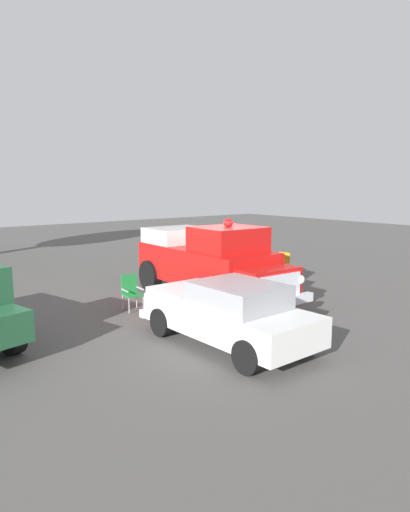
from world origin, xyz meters
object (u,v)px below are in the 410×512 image
(classic_hot_rod, at_px, (228,312))
(lawn_chair_by_car, at_px, (282,264))
(lawn_chair_spare, at_px, (131,290))
(spectator_seated, at_px, (251,262))
(vintage_fire_truck, at_px, (209,261))
(lawn_chair_near_truck, at_px, (251,264))

(classic_hot_rod, xyz_separation_m, lawn_chair_by_car, (-4.12, 6.39, -0.16))
(lawn_chair_spare, height_order, spectator_seated, spectator_seated)
(classic_hot_rod, relative_size, spectator_seated, 3.40)
(vintage_fire_truck, relative_size, lawn_chair_by_car, 5.89)
(lawn_chair_by_car, xyz_separation_m, lawn_chair_spare, (0.21, -6.65, 0.00))
(classic_hot_rod, bearing_deg, spectator_seated, 131.73)
(vintage_fire_truck, bearing_deg, lawn_chair_near_truck, 111.85)
(vintage_fire_truck, bearing_deg, lawn_chair_spare, -96.33)
(classic_hot_rod, relative_size, lawn_chair_by_car, 4.30)
(classic_hot_rod, relative_size, lawn_chair_spare, 4.30)
(vintage_fire_truck, xyz_separation_m, lawn_chair_near_truck, (-1.20, 3.00, -0.61))
(classic_hot_rod, bearing_deg, vintage_fire_truck, 146.30)
(lawn_chair_spare, xyz_separation_m, spectator_seated, (-0.83, 5.57, 0.11))
(spectator_seated, bearing_deg, classic_hot_rod, -48.27)
(classic_hot_rod, bearing_deg, lawn_chair_near_truck, 131.66)
(vintage_fire_truck, distance_m, lawn_chair_by_car, 4.06)
(vintage_fire_truck, height_order, spectator_seated, vintage_fire_truck)
(lawn_chair_near_truck, bearing_deg, lawn_chair_by_car, 54.62)
(lawn_chair_spare, bearing_deg, lawn_chair_near_truck, 99.11)
(classic_hot_rod, xyz_separation_m, lawn_chair_spare, (-3.91, -0.25, -0.16))
(classic_hot_rod, height_order, lawn_chair_by_car, classic_hot_rod)
(spectator_seated, bearing_deg, lawn_chair_near_truck, 128.06)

